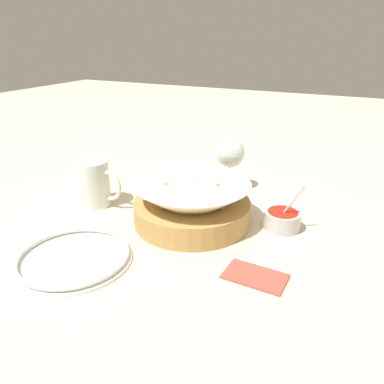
{
  "coord_description": "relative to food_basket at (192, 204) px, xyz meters",
  "views": [
    {
      "loc": [
        0.29,
        -0.61,
        0.38
      ],
      "look_at": [
        -0.02,
        0.03,
        0.07
      ],
      "focal_mm": 35.0,
      "sensor_mm": 36.0,
      "label": 1
    }
  ],
  "objects": [
    {
      "name": "ground_plane",
      "position": [
        0.02,
        -0.03,
        -0.04
      ],
      "size": [
        4.0,
        4.0,
        0.0
      ],
      "primitive_type": "plane",
      "color": "beige"
    },
    {
      "name": "food_basket",
      "position": [
        0.0,
        0.0,
        0.0
      ],
      "size": [
        0.25,
        0.25,
        0.1
      ],
      "color": "#B2894C",
      "rests_on": "ground_plane"
    },
    {
      "name": "sauce_cup",
      "position": [
        0.18,
        0.05,
        -0.02
      ],
      "size": [
        0.08,
        0.08,
        0.1
      ],
      "color": "#B7B7BC",
      "rests_on": "ground_plane"
    },
    {
      "name": "wine_glass",
      "position": [
        0.0,
        0.21,
        0.05
      ],
      "size": [
        0.07,
        0.07,
        0.13
      ],
      "color": "silver",
      "rests_on": "ground_plane"
    },
    {
      "name": "beer_mug",
      "position": [
        -0.24,
        -0.02,
        0.01
      ],
      "size": [
        0.12,
        0.08,
        0.11
      ],
      "color": "silver",
      "rests_on": "ground_plane"
    },
    {
      "name": "side_plate",
      "position": [
        -0.12,
        -0.23,
        -0.03
      ],
      "size": [
        0.21,
        0.21,
        0.01
      ],
      "color": "white",
      "rests_on": "ground_plane"
    },
    {
      "name": "napkin",
      "position": [
        0.18,
        -0.13,
        -0.04
      ],
      "size": [
        0.1,
        0.07,
        0.01
      ],
      "color": "#DB4C3D",
      "rests_on": "ground_plane"
    }
  ]
}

